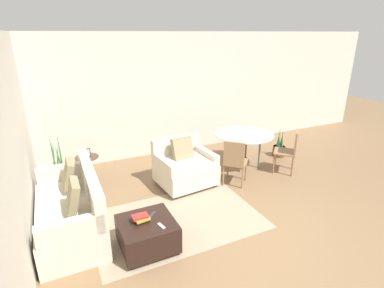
{
  "coord_description": "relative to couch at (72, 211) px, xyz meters",
  "views": [
    {
      "loc": [
        -2.48,
        -2.9,
        2.72
      ],
      "look_at": [
        -0.21,
        1.88,
        0.75
      ],
      "focal_mm": 28.0,
      "sensor_mm": 36.0,
      "label": 1
    }
  ],
  "objects": [
    {
      "name": "potted_plant",
      "position": [
        -0.11,
        1.43,
        -0.11
      ],
      "size": [
        0.41,
        0.41,
        1.1
      ],
      "color": "brown",
      "rests_on": "ground_plane"
    },
    {
      "name": "dining_chair_near_left",
      "position": [
        2.87,
        0.19,
        0.19
      ],
      "size": [
        0.59,
        0.59,
        0.9
      ],
      "color": "#93704C",
      "rests_on": "ground_plane"
    },
    {
      "name": "dining_table",
      "position": [
        3.53,
        0.85,
        0.33
      ],
      "size": [
        1.23,
        1.23,
        0.72
      ],
      "color": "#99A8AD",
      "rests_on": "ground_plane"
    },
    {
      "name": "wall_left",
      "position": [
        -0.54,
        0.33,
        1.05
      ],
      "size": [
        0.06,
        12.0,
        2.75
      ],
      "color": "beige",
      "rests_on": "ground_plane"
    },
    {
      "name": "couch",
      "position": [
        0.0,
        0.0,
        0.0
      ],
      "size": [
        0.83,
        1.8,
        0.94
      ],
      "color": "beige",
      "rests_on": "ground_plane"
    },
    {
      "name": "dining_chair_near_right",
      "position": [
        4.19,
        0.19,
        0.19
      ],
      "size": [
        0.59,
        0.59,
        0.9
      ],
      "color": "#93704C",
      "rests_on": "ground_plane"
    },
    {
      "name": "armchair",
      "position": [
        2.04,
        0.62,
        0.03
      ],
      "size": [
        1.08,
        0.96,
        0.91
      ],
      "color": "beige",
      "rests_on": "ground_plane"
    },
    {
      "name": "wall_back",
      "position": [
        2.45,
        2.35,
        1.05
      ],
      "size": [
        12.0,
        0.06,
        2.75
      ],
      "color": "beige",
      "rests_on": "ground_plane"
    },
    {
      "name": "tv_remote_secondary",
      "position": [
        1.0,
        -1.0,
        0.09
      ],
      "size": [
        0.07,
        0.15,
        0.01
      ],
      "color": "#B7B7BC",
      "rests_on": "ottoman"
    },
    {
      "name": "potted_plant_small",
      "position": [
        4.61,
        0.94,
        -0.16
      ],
      "size": [
        0.28,
        0.28,
        0.7
      ],
      "color": "brown",
      "rests_on": "ground_plane"
    },
    {
      "name": "tv_remote_primary",
      "position": [
        0.97,
        -0.71,
        0.09
      ],
      "size": [
        0.15,
        0.15,
        0.01
      ],
      "color": "#333338",
      "rests_on": "ottoman"
    },
    {
      "name": "ground_plane",
      "position": [
        2.45,
        -1.17,
        -0.33
      ],
      "size": [
        20.0,
        20.0,
        0.0
      ],
      "primitive_type": "plane",
      "color": "brown"
    },
    {
      "name": "book_stack",
      "position": [
        0.79,
        -0.79,
        0.13
      ],
      "size": [
        0.22,
        0.2,
        0.09
      ],
      "color": "black",
      "rests_on": "ottoman"
    },
    {
      "name": "area_rug",
      "position": [
        1.45,
        -0.42,
        -0.32
      ],
      "size": [
        2.54,
        1.61,
        0.01
      ],
      "color": "gray",
      "rests_on": "ground_plane"
    },
    {
      "name": "ottoman",
      "position": [
        0.85,
        -0.82,
        -0.1
      ],
      "size": [
        0.71,
        0.69,
        0.41
      ],
      "color": "black",
      "rests_on": "ground_plane"
    },
    {
      "name": "picture_frame",
      "position": [
        0.41,
        1.51,
        0.27
      ],
      "size": [
        0.16,
        0.06,
        0.16
      ],
      "color": "black",
      "rests_on": "side_table"
    },
    {
      "name": "side_table",
      "position": [
        0.41,
        1.51,
        0.04
      ],
      "size": [
        0.44,
        0.44,
        0.51
      ],
      "color": "#4C3828",
      "rests_on": "ground_plane"
    }
  ]
}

